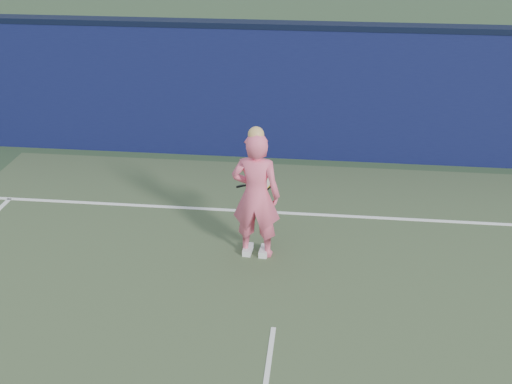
# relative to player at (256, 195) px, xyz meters

# --- Properties ---
(backstop_wall) EXTENTS (24.00, 0.40, 2.50)m
(backstop_wall) POSITION_rel_player_xyz_m (0.41, 3.79, 0.30)
(backstop_wall) COLOR #0D113D
(backstop_wall) RESTS_ON ground
(wall_cap) EXTENTS (24.00, 0.42, 0.10)m
(wall_cap) POSITION_rel_player_xyz_m (0.41, 3.79, 1.60)
(wall_cap) COLOR black
(wall_cap) RESTS_ON backstop_wall
(player) EXTENTS (0.72, 0.50, 1.97)m
(player) POSITION_rel_player_xyz_m (0.00, 0.00, 0.00)
(player) COLOR #F86081
(player) RESTS_ON ground
(racket) EXTENTS (0.55, 0.12, 0.29)m
(racket) POSITION_rel_player_xyz_m (0.03, 0.45, -0.01)
(racket) COLOR black
(racket) RESTS_ON ground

